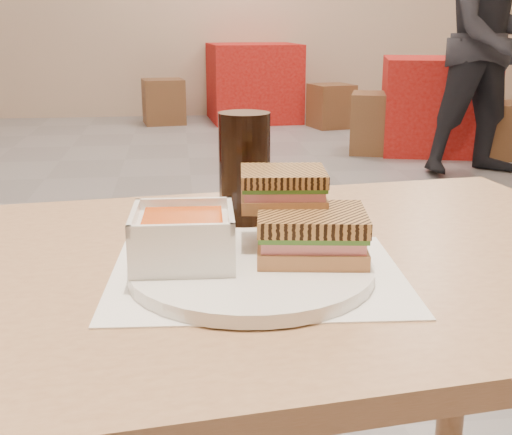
{
  "coord_description": "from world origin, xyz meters",
  "views": [
    {
      "loc": [
        -0.08,
        -2.76,
        1.04
      ],
      "look_at": [
        0.01,
        -2.0,
        0.82
      ],
      "focal_mm": 46.89,
      "sensor_mm": 36.0,
      "label": 1
    }
  ],
  "objects": [
    {
      "name": "panini_lower",
      "position": [
        0.08,
        -2.0,
        0.8
      ],
      "size": [
        0.14,
        0.13,
        0.06
      ],
      "color": "#B57948",
      "rests_on": "plate"
    },
    {
      "name": "plate",
      "position": [
        0.0,
        -2.02,
        0.76
      ],
      "size": [
        0.29,
        0.29,
        0.02
      ],
      "color": "white",
      "rests_on": "tray_liner"
    },
    {
      "name": "bg_chair_2r",
      "position": [
        1.48,
        3.94,
        0.22
      ],
      "size": [
        0.47,
        0.47,
        0.44
      ],
      "color": "brown",
      "rests_on": "ground"
    },
    {
      "name": "bg_table_2",
      "position": [
        0.75,
        4.55,
        0.41
      ],
      "size": [
        0.98,
        0.98,
        0.82
      ],
      "color": "#AC241F",
      "rests_on": "ground"
    },
    {
      "name": "tray_liner",
      "position": [
        0.01,
        -2.01,
        0.75
      ],
      "size": [
        0.37,
        0.29,
        0.0
      ],
      "color": "white",
      "rests_on": "main_table"
    },
    {
      "name": "bg_table_1",
      "position": [
        2.05,
        2.6,
        0.38
      ],
      "size": [
        1.05,
        1.05,
        0.76
      ],
      "color": "#AC241F",
      "rests_on": "ground"
    },
    {
      "name": "soup_bowl",
      "position": [
        -0.08,
        -2.0,
        0.8
      ],
      "size": [
        0.12,
        0.12,
        0.06
      ],
      "color": "white",
      "rests_on": "plate"
    },
    {
      "name": "bg_chair_1l",
      "position": [
        1.55,
        2.56,
        0.24
      ],
      "size": [
        0.54,
        0.54,
        0.49
      ],
      "color": "brown",
      "rests_on": "ground"
    },
    {
      "name": "patron_b",
      "position": [
        2.09,
        1.67,
        0.93
      ],
      "size": [
        1.0,
        0.84,
        1.86
      ],
      "color": "black",
      "rests_on": "ground"
    },
    {
      "name": "bg_chair_2l",
      "position": [
        -0.22,
        4.4,
        0.23
      ],
      "size": [
        0.47,
        0.47,
        0.46
      ],
      "color": "brown",
      "rests_on": "ground"
    },
    {
      "name": "main_table",
      "position": [
        -0.04,
        -1.95,
        0.64
      ],
      "size": [
        1.28,
        0.84,
        0.75
      ],
      "color": "tan",
      "rests_on": "ground"
    },
    {
      "name": "bg_chair_1r",
      "position": [
        2.45,
        2.23,
        0.22
      ],
      "size": [
        0.43,
        0.43,
        0.43
      ],
      "color": "brown",
      "rests_on": "ground"
    },
    {
      "name": "cola_glass",
      "position": [
        0.02,
        -1.78,
        0.83
      ],
      "size": [
        0.08,
        0.08,
        0.17
      ],
      "color": "black",
      "rests_on": "main_table"
    },
    {
      "name": "panini_upper",
      "position": [
        0.05,
        -1.94,
        0.84
      ],
      "size": [
        0.11,
        0.1,
        0.05
      ],
      "color": "#B57948",
      "rests_on": "panini_lower"
    }
  ]
}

